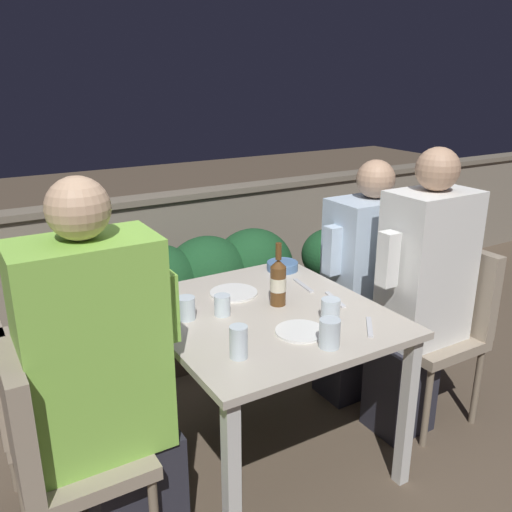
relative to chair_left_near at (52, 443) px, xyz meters
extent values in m
plane|color=brown|center=(0.91, 0.17, -0.53)|extent=(16.00, 16.00, 0.00)
cube|color=gray|center=(0.91, 1.73, -0.10)|extent=(9.00, 0.14, 0.85)
cube|color=#706656|center=(0.91, 1.73, 0.34)|extent=(9.00, 0.18, 0.04)
cube|color=#BCB2A3|center=(0.91, 0.17, 0.17)|extent=(0.91, 0.99, 0.03)
cube|color=silver|center=(0.50, -0.28, -0.19)|extent=(0.05, 0.05, 0.68)
cube|color=silver|center=(1.31, -0.28, -0.19)|extent=(0.05, 0.05, 0.68)
cube|color=silver|center=(0.50, 0.61, -0.19)|extent=(0.05, 0.05, 0.68)
cube|color=silver|center=(1.31, 0.61, -0.19)|extent=(0.05, 0.05, 0.68)
cube|color=brown|center=(1.11, 1.15, -0.39)|extent=(1.15, 0.36, 0.28)
ellipsoid|color=#194723|center=(0.79, 1.15, -0.03)|extent=(0.52, 0.47, 0.49)
ellipsoid|color=#194723|center=(1.11, 1.15, -0.03)|extent=(0.52, 0.47, 0.49)
ellipsoid|color=#194723|center=(1.43, 1.15, -0.03)|extent=(0.52, 0.47, 0.49)
cube|color=gray|center=(0.09, 0.00, -0.10)|extent=(0.40, 0.40, 0.05)
cube|color=gray|center=(-0.09, 0.00, 0.13)|extent=(0.06, 0.40, 0.41)
cylinder|color=#7F705B|center=(-0.08, 0.17, -0.33)|extent=(0.03, 0.03, 0.41)
cylinder|color=#7F705B|center=(0.26, 0.17, -0.33)|extent=(0.03, 0.03, 0.41)
cube|color=#282833|center=(0.26, 0.00, -0.30)|extent=(0.31, 0.23, 0.46)
cube|color=#8CCC4C|center=(0.16, 0.00, 0.29)|extent=(0.44, 0.26, 0.73)
cube|color=#8CCC4C|center=(0.41, 0.00, 0.38)|extent=(0.07, 0.07, 0.24)
sphere|color=tan|center=(0.16, 0.00, 0.75)|extent=(0.19, 0.19, 0.19)
cube|color=gray|center=(0.07, 0.33, -0.10)|extent=(0.40, 0.40, 0.05)
cylinder|color=#7F705B|center=(-0.10, 0.16, -0.33)|extent=(0.03, 0.03, 0.41)
cylinder|color=#7F705B|center=(0.25, 0.16, -0.33)|extent=(0.03, 0.03, 0.41)
cylinder|color=#7F705B|center=(-0.10, 0.50, -0.33)|extent=(0.03, 0.03, 0.41)
cylinder|color=#7F705B|center=(0.25, 0.50, -0.33)|extent=(0.03, 0.03, 0.41)
cube|color=gray|center=(1.74, 0.01, -0.10)|extent=(0.40, 0.40, 0.05)
cube|color=gray|center=(1.92, 0.01, 0.13)|extent=(0.06, 0.40, 0.41)
cylinder|color=#7F705B|center=(1.57, -0.16, -0.33)|extent=(0.03, 0.03, 0.41)
cylinder|color=#7F705B|center=(1.92, -0.16, -0.33)|extent=(0.03, 0.03, 0.41)
cylinder|color=#7F705B|center=(1.57, 0.18, -0.33)|extent=(0.03, 0.03, 0.41)
cylinder|color=#7F705B|center=(1.92, 0.18, -0.33)|extent=(0.03, 0.03, 0.41)
cube|color=#282833|center=(1.57, 0.01, -0.30)|extent=(0.27, 0.23, 0.46)
cube|color=white|center=(1.67, 0.01, 0.28)|extent=(0.39, 0.26, 0.71)
cube|color=white|center=(1.42, 0.01, 0.37)|extent=(0.07, 0.07, 0.24)
sphere|color=tan|center=(1.67, 0.01, 0.73)|extent=(0.19, 0.19, 0.19)
cube|color=gray|center=(1.74, 0.38, -0.10)|extent=(0.40, 0.40, 0.05)
cube|color=gray|center=(1.91, 0.38, 0.13)|extent=(0.06, 0.40, 0.41)
cylinder|color=#7F705B|center=(1.57, 0.21, -0.33)|extent=(0.03, 0.03, 0.41)
cylinder|color=#7F705B|center=(1.91, 0.21, -0.33)|extent=(0.03, 0.03, 0.41)
cylinder|color=#7F705B|center=(1.57, 0.55, -0.33)|extent=(0.03, 0.03, 0.41)
cylinder|color=#7F705B|center=(1.91, 0.55, -0.33)|extent=(0.03, 0.03, 0.41)
cube|color=#282833|center=(1.57, 0.38, -0.30)|extent=(0.31, 0.23, 0.46)
cube|color=silver|center=(1.67, 0.38, 0.23)|extent=(0.44, 0.26, 0.61)
cube|color=silver|center=(1.42, 0.38, 0.30)|extent=(0.07, 0.07, 0.24)
sphere|color=tan|center=(1.67, 0.38, 0.63)|extent=(0.19, 0.19, 0.19)
cylinder|color=brown|center=(0.99, 0.20, 0.27)|extent=(0.07, 0.07, 0.17)
cylinder|color=beige|center=(0.99, 0.20, 0.28)|extent=(0.07, 0.07, 0.06)
cone|color=brown|center=(0.99, 0.20, 0.37)|extent=(0.07, 0.07, 0.03)
cylinder|color=brown|center=(0.99, 0.20, 0.42)|extent=(0.03, 0.03, 0.07)
cylinder|color=white|center=(0.88, 0.40, 0.19)|extent=(0.21, 0.21, 0.01)
cylinder|color=white|center=(0.92, -0.07, 0.19)|extent=(0.19, 0.19, 0.01)
cylinder|color=#4C709E|center=(1.24, 0.55, 0.20)|extent=(0.16, 0.16, 0.04)
torus|color=#4C709E|center=(1.24, 0.55, 0.22)|extent=(0.16, 0.16, 0.01)
cylinder|color=beige|center=(0.54, 0.45, 0.20)|extent=(0.15, 0.15, 0.04)
torus|color=beige|center=(0.54, 0.45, 0.21)|extent=(0.15, 0.15, 0.01)
cylinder|color=silver|center=(0.94, -0.21, 0.24)|extent=(0.08, 0.08, 0.11)
cylinder|color=silver|center=(1.09, -0.04, 0.23)|extent=(0.08, 0.08, 0.09)
cylinder|color=silver|center=(0.62, -0.11, 0.24)|extent=(0.06, 0.06, 0.12)
cylinder|color=silver|center=(0.74, 0.23, 0.22)|extent=(0.07, 0.07, 0.09)
cylinder|color=silver|center=(0.59, 0.27, 0.23)|extent=(0.07, 0.07, 0.09)
cube|color=silver|center=(1.17, -0.17, 0.19)|extent=(0.12, 0.14, 0.01)
cube|color=silver|center=(1.23, 0.11, 0.19)|extent=(0.06, 0.17, 0.01)
cube|color=silver|center=(1.20, 0.31, 0.19)|extent=(0.04, 0.17, 0.01)
cylinder|color=#B2A899|center=(1.92, 1.01, -0.43)|extent=(0.27, 0.27, 0.21)
cylinder|color=#47331E|center=(1.92, 1.01, -0.23)|extent=(0.03, 0.03, 0.19)
ellipsoid|color=#194723|center=(1.92, 1.01, 0.01)|extent=(0.38, 0.38, 0.34)
camera|label=1|loc=(-0.18, -1.58, 1.12)|focal=38.00mm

